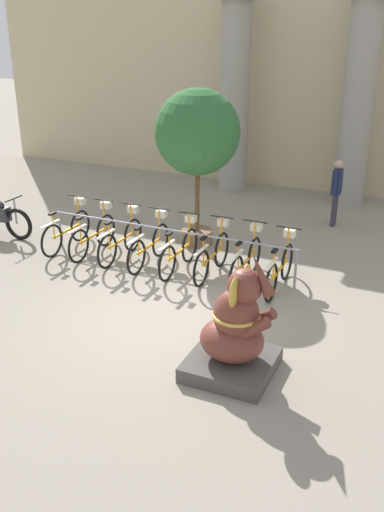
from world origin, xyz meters
name	(u,v)px	position (x,y,z in m)	size (l,w,h in m)	color
ground_plane	(163,316)	(0.00, 0.00, 0.00)	(60.00, 60.00, 0.00)	gray
building_facade	(304,80)	(0.00, 8.60, 3.00)	(20.00, 0.20, 6.00)	#C6B78E
column_left	(235,96)	(-1.64, 7.60, 2.62)	(1.00, 1.00, 5.16)	gray
column_right	(358,103)	(1.64, 7.60, 2.62)	(1.00, 1.00, 5.16)	gray
bike_rack	(167,235)	(-0.89, 1.95, 0.64)	(5.30, 0.05, 0.77)	gray
bicycle_0	(67,230)	(-3.24, 1.87, 0.42)	(0.48, 1.72, 1.06)	black
bicycle_1	(93,235)	(-2.57, 1.85, 0.42)	(0.48, 1.72, 1.06)	black
bicycle_2	(121,239)	(-1.90, 1.85, 0.42)	(0.48, 1.72, 1.06)	black
bicycle_3	(150,245)	(-1.23, 1.82, 0.42)	(0.48, 1.72, 1.06)	black
bicycle_4	(180,250)	(-0.55, 1.81, 0.42)	(0.48, 1.72, 1.06)	black
bicycle_5	(213,255)	(0.12, 1.86, 0.42)	(0.48, 1.72, 1.06)	black
bicycle_6	(246,260)	(0.79, 1.87, 0.42)	(0.48, 1.72, 1.06)	black
bicycle_7	(280,268)	(1.46, 1.80, 0.42)	(0.48, 1.72, 1.06)	black
elephant_statue	(235,333)	(1.64, -1.03, 0.62)	(1.17, 1.17, 1.86)	#4C4742
person_pedestrian	(337,187)	(1.66, 5.68, 0.94)	(0.21, 0.47, 1.58)	#383342
potted_tree	(197,135)	(-0.83, 3.26, 2.38)	(1.77, 1.77, 3.32)	brown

